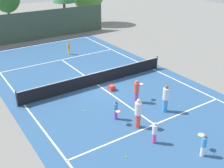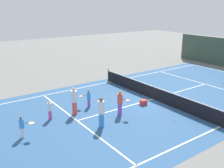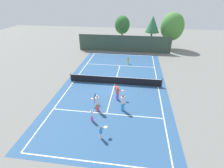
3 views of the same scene
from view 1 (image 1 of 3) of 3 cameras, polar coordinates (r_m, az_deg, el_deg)
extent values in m
plane|color=slate|center=(20.54, -3.10, -0.12)|extent=(80.00, 80.00, 0.00)
cube|color=#2D5684|center=(20.54, -3.10, -0.12)|extent=(13.00, 25.00, 0.00)
cube|color=white|center=(18.69, -17.76, -4.12)|extent=(0.10, 24.00, 0.01)
cube|color=white|center=(23.56, 8.48, 3.09)|extent=(0.10, 24.00, 0.01)
cube|color=white|center=(30.83, -14.73, 7.90)|extent=(11.00, 0.10, 0.01)
cube|color=white|center=(16.05, 8.83, -8.30)|extent=(11.00, 0.10, 0.01)
cube|color=white|center=(25.85, -10.42, 4.98)|extent=(11.00, 0.10, 0.01)
cube|color=white|center=(20.54, -3.10, -0.11)|extent=(0.10, 12.80, 0.01)
cylinder|color=#333833|center=(18.36, -19.17, -2.96)|extent=(0.10, 0.10, 1.10)
cylinder|color=#333833|center=(23.61, 9.29, 4.50)|extent=(0.10, 0.10, 1.10)
cube|color=black|center=(20.34, -3.13, 1.08)|extent=(11.80, 0.03, 0.95)
cube|color=white|center=(20.14, -3.16, 2.38)|extent=(11.80, 0.04, 0.05)
cube|color=#384C3D|center=(32.27, -16.29, 11.42)|extent=(18.00, 0.06, 3.20)
cylinder|color=#3F4447|center=(32.27, -16.29, 11.42)|extent=(0.12, 0.12, 3.20)
cylinder|color=#3F4447|center=(35.67, -2.97, 13.64)|extent=(0.12, 0.12, 3.20)
cylinder|color=brown|center=(37.37, -20.44, 12.34)|extent=(0.31, 0.31, 2.78)
cylinder|color=brown|center=(39.34, -4.83, 14.04)|extent=(0.31, 0.31, 2.32)
cylinder|color=brown|center=(36.74, -9.75, 13.78)|extent=(0.33, 0.33, 3.35)
cylinder|color=yellow|center=(27.11, -8.92, 6.65)|extent=(0.20, 0.20, 0.54)
cylinder|color=orange|center=(26.96, -8.99, 7.66)|extent=(0.25, 0.25, 0.47)
sphere|color=#A37556|center=(26.87, -9.04, 8.29)|extent=(0.15, 0.15, 0.15)
cylinder|color=silver|center=(14.23, 18.28, -13.05)|extent=(0.21, 0.21, 0.56)
cylinder|color=#388CD8|center=(13.92, 18.58, -11.33)|extent=(0.26, 0.26, 0.49)
sphere|color=brown|center=(13.74, 18.77, -10.25)|extent=(0.15, 0.15, 0.15)
cylinder|color=black|center=(14.12, 18.30, -10.58)|extent=(0.14, 0.18, 0.03)
torus|color=yellow|center=(14.32, 18.04, -10.00)|extent=(0.46, 0.46, 0.03)
cylinder|color=silver|center=(14.32, 18.04, -10.00)|extent=(0.38, 0.38, 0.00)
cylinder|color=#D14799|center=(14.51, 8.73, -11.04)|extent=(0.21, 0.21, 0.57)
cylinder|color=silver|center=(14.20, 8.88, -9.30)|extent=(0.26, 0.26, 0.50)
sphere|color=beige|center=(14.02, 8.97, -8.20)|extent=(0.15, 0.15, 0.15)
cylinder|color=#388CD8|center=(17.23, 10.93, -4.36)|extent=(0.31, 0.31, 0.84)
cylinder|color=silver|center=(16.86, 11.15, -2.04)|extent=(0.38, 0.38, 0.73)
sphere|color=brown|center=(16.65, 11.28, -0.58)|extent=(0.23, 0.23, 0.23)
cylinder|color=purple|center=(16.22, 0.77, -6.43)|extent=(0.20, 0.20, 0.56)
cylinder|color=#388CD8|center=(15.96, 0.78, -4.84)|extent=(0.25, 0.25, 0.49)
sphere|color=brown|center=(15.80, 0.79, -3.84)|extent=(0.15, 0.15, 0.15)
cylinder|color=black|center=(15.71, 1.01, -5.26)|extent=(0.10, 0.20, 0.03)
torus|color=red|center=(15.50, 1.23, -5.72)|extent=(0.43, 0.43, 0.03)
cylinder|color=silver|center=(15.50, 1.23, -5.72)|extent=(0.36, 0.36, 0.00)
cylinder|color=#E54C3F|center=(15.50, 5.35, -7.60)|extent=(0.31, 0.31, 0.84)
cylinder|color=silver|center=(15.09, 5.47, -5.09)|extent=(0.38, 0.38, 0.73)
sphere|color=beige|center=(14.85, 5.55, -3.49)|extent=(0.23, 0.23, 0.23)
cylinder|color=purple|center=(18.03, 5.05, -2.71)|extent=(0.27, 0.27, 0.74)
cylinder|color=#E54C3F|center=(17.72, 5.13, -0.73)|extent=(0.34, 0.34, 0.65)
sphere|color=#A37556|center=(17.53, 5.19, 0.51)|extent=(0.20, 0.20, 0.20)
cylinder|color=black|center=(17.95, 5.67, -0.28)|extent=(0.20, 0.10, 0.03)
torus|color=red|center=(18.15, 6.08, 0.00)|extent=(0.42, 0.42, 0.03)
cylinder|color=silver|center=(18.15, 6.08, 0.00)|extent=(0.35, 0.35, 0.00)
cube|color=red|center=(19.62, -0.02, -0.78)|extent=(0.36, 0.40, 0.36)
sphere|color=#CCE533|center=(19.49, -0.20, -0.28)|extent=(0.07, 0.07, 0.07)
sphere|color=#CCE533|center=(19.61, 0.06, -0.11)|extent=(0.07, 0.07, 0.07)
sphere|color=#CCE533|center=(28.41, -12.08, 6.76)|extent=(0.07, 0.07, 0.07)
sphere|color=#CCE533|center=(27.32, -5.42, 6.47)|extent=(0.07, 0.07, 0.07)
sphere|color=#CCE533|center=(13.62, 3.06, -14.88)|extent=(0.07, 0.07, 0.07)
sphere|color=#CCE533|center=(21.73, 2.90, 1.45)|extent=(0.07, 0.07, 0.07)
sphere|color=#CCE533|center=(29.91, -10.85, 7.81)|extent=(0.07, 0.07, 0.07)
sphere|color=#CCE533|center=(18.13, 13.92, -4.47)|extent=(0.07, 0.07, 0.07)
sphere|color=#CCE533|center=(17.19, -5.65, -5.55)|extent=(0.07, 0.07, 0.07)
sphere|color=#CCE533|center=(21.17, 7.13, 0.61)|extent=(0.07, 0.07, 0.07)
sphere|color=#CCE533|center=(18.92, -10.95, -2.84)|extent=(0.07, 0.07, 0.07)
sphere|color=#CCE533|center=(29.27, -11.75, 7.34)|extent=(0.07, 0.07, 0.07)
sphere|color=#CCE533|center=(22.39, -3.09, 2.19)|extent=(0.07, 0.07, 0.07)
camera|label=2|loc=(22.20, 48.67, 11.53)|focal=40.12mm
camera|label=3|loc=(12.68, 80.36, 13.62)|focal=28.27mm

